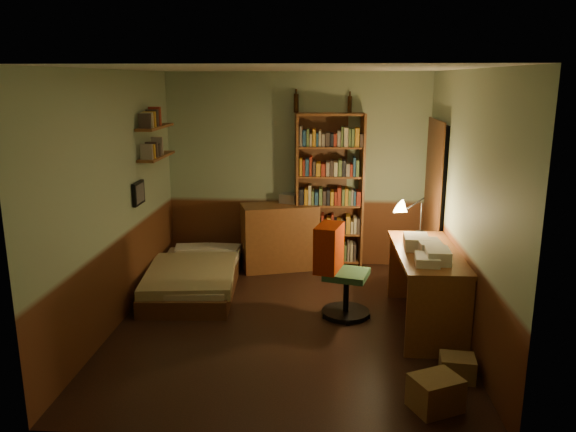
# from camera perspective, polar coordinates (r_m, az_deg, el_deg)

# --- Properties ---
(floor) EXTENTS (3.50, 4.00, 0.02)m
(floor) POSITION_cam_1_polar(r_m,az_deg,el_deg) (6.04, -0.17, -10.85)
(floor) COLOR black
(floor) RESTS_ON ground
(ceiling) EXTENTS (3.50, 4.00, 0.02)m
(ceiling) POSITION_cam_1_polar(r_m,az_deg,el_deg) (5.49, -0.19, 14.84)
(ceiling) COLOR silver
(ceiling) RESTS_ON wall_back
(wall_back) EXTENTS (3.50, 0.02, 2.60)m
(wall_back) POSITION_cam_1_polar(r_m,az_deg,el_deg) (7.59, 0.93, 4.64)
(wall_back) COLOR gray
(wall_back) RESTS_ON ground
(wall_left) EXTENTS (0.02, 4.00, 2.60)m
(wall_left) POSITION_cam_1_polar(r_m,az_deg,el_deg) (6.01, -17.16, 1.56)
(wall_left) COLOR gray
(wall_left) RESTS_ON ground
(wall_right) EXTENTS (0.02, 4.00, 2.60)m
(wall_right) POSITION_cam_1_polar(r_m,az_deg,el_deg) (5.77, 17.53, 1.04)
(wall_right) COLOR gray
(wall_right) RESTS_ON ground
(wall_front) EXTENTS (3.50, 0.02, 2.60)m
(wall_front) POSITION_cam_1_polar(r_m,az_deg,el_deg) (3.69, -2.46, -5.36)
(wall_front) COLOR gray
(wall_front) RESTS_ON ground
(doorway) EXTENTS (0.06, 0.90, 2.00)m
(doorway) POSITION_cam_1_polar(r_m,az_deg,el_deg) (7.07, 14.67, 1.01)
(doorway) COLOR black
(doorway) RESTS_ON ground
(door_trim) EXTENTS (0.02, 0.98, 2.08)m
(door_trim) POSITION_cam_1_polar(r_m,az_deg,el_deg) (7.06, 14.39, 1.02)
(door_trim) COLOR #462715
(door_trim) RESTS_ON ground
(bed) EXTENTS (1.08, 1.87, 0.54)m
(bed) POSITION_cam_1_polar(r_m,az_deg,el_deg) (6.93, -9.53, -5.26)
(bed) COLOR olive
(bed) RESTS_ON ground
(dresser) EXTENTS (1.09, 0.76, 0.88)m
(dresser) POSITION_cam_1_polar(r_m,az_deg,el_deg) (7.56, -0.87, -2.09)
(dresser) COLOR brown
(dresser) RESTS_ON ground
(mini_stereo) EXTENTS (0.27, 0.24, 0.12)m
(mini_stereo) POSITION_cam_1_polar(r_m,az_deg,el_deg) (7.55, 0.12, 1.81)
(mini_stereo) COLOR #B2B2B7
(mini_stereo) RESTS_ON dresser
(bookshelf) EXTENTS (0.92, 0.39, 2.08)m
(bookshelf) POSITION_cam_1_polar(r_m,az_deg,el_deg) (7.47, 4.16, 2.42)
(bookshelf) COLOR brown
(bookshelf) RESTS_ON ground
(bottle_left) EXTENTS (0.08, 0.08, 0.24)m
(bottle_left) POSITION_cam_1_polar(r_m,az_deg,el_deg) (7.45, 0.83, 11.40)
(bottle_left) COLOR black
(bottle_left) RESTS_ON bookshelf
(bottle_right) EXTENTS (0.07, 0.07, 0.21)m
(bottle_right) POSITION_cam_1_polar(r_m,az_deg,el_deg) (7.45, 6.29, 11.20)
(bottle_right) COLOR black
(bottle_right) RESTS_ON bookshelf
(desk) EXTENTS (0.65, 1.52, 0.81)m
(desk) POSITION_cam_1_polar(r_m,az_deg,el_deg) (6.02, 13.79, -7.11)
(desk) COLOR brown
(desk) RESTS_ON ground
(paper_stack) EXTENTS (0.26, 0.34, 0.13)m
(paper_stack) POSITION_cam_1_polar(r_m,az_deg,el_deg) (5.92, 12.88, -2.58)
(paper_stack) COLOR silver
(paper_stack) RESTS_ON desk
(desk_lamp) EXTENTS (0.22, 0.22, 0.61)m
(desk_lamp) POSITION_cam_1_polar(r_m,az_deg,el_deg) (6.44, 13.42, 0.88)
(desk_lamp) COLOR black
(desk_lamp) RESTS_ON desk
(office_chair) EXTENTS (0.59, 0.55, 0.99)m
(office_chair) POSITION_cam_1_polar(r_m,az_deg,el_deg) (6.06, 5.97, -5.71)
(office_chair) COLOR #2B5231
(office_chair) RESTS_ON ground
(red_jacket) EXTENTS (0.27, 0.45, 0.50)m
(red_jacket) POSITION_cam_1_polar(r_m,az_deg,el_deg) (5.64, 4.91, 0.72)
(red_jacket) COLOR #A42501
(red_jacket) RESTS_ON office_chair
(wall_shelf_lower) EXTENTS (0.20, 0.90, 0.03)m
(wall_shelf_lower) POSITION_cam_1_polar(r_m,az_deg,el_deg) (6.95, -13.19, 5.91)
(wall_shelf_lower) COLOR brown
(wall_shelf_lower) RESTS_ON wall_left
(wall_shelf_upper) EXTENTS (0.20, 0.90, 0.03)m
(wall_shelf_upper) POSITION_cam_1_polar(r_m,az_deg,el_deg) (6.91, -13.35, 8.79)
(wall_shelf_upper) COLOR brown
(wall_shelf_upper) RESTS_ON wall_left
(framed_picture) EXTENTS (0.04, 0.32, 0.26)m
(framed_picture) POSITION_cam_1_polar(r_m,az_deg,el_deg) (6.56, -14.95, 2.25)
(framed_picture) COLOR black
(framed_picture) RESTS_ON wall_left
(cardboard_box_a) EXTENTS (0.45, 0.42, 0.27)m
(cardboard_box_a) POSITION_cam_1_polar(r_m,az_deg,el_deg) (4.71, 14.76, -16.99)
(cardboard_box_a) COLOR olive
(cardboard_box_a) RESTS_ON ground
(cardboard_box_b) EXTENTS (0.32, 0.27, 0.20)m
(cardboard_box_b) POSITION_cam_1_polar(r_m,az_deg,el_deg) (5.18, 16.81, -14.53)
(cardboard_box_b) COLOR olive
(cardboard_box_b) RESTS_ON ground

